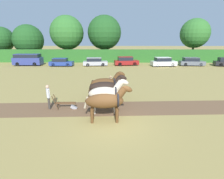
{
  "coord_description": "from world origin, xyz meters",
  "views": [
    {
      "loc": [
        0.08,
        -9.34,
        4.7
      ],
      "look_at": [
        -0.09,
        3.09,
        1.1
      ],
      "focal_mm": 28.0,
      "sensor_mm": 36.0,
      "label": 1
    }
  ],
  "objects_px": {
    "tree_center": "(67,33)",
    "parked_car_center_left": "(95,62)",
    "tree_center_right": "(104,33)",
    "draft_horse_lead_left": "(106,101)",
    "parked_car_right": "(191,62)",
    "parked_car_left": "(61,62)",
    "parked_car_center_right": "(163,62)",
    "farmer_beside_team": "(111,83)",
    "tree_center_left": "(28,40)",
    "draft_horse_trail_right": "(106,83)",
    "tree_left": "(2,39)",
    "tree_right": "(195,33)",
    "plow": "(67,105)",
    "parked_car_center": "(126,61)",
    "farmer_at_plow": "(48,95)",
    "draft_horse_trail_left": "(106,87)",
    "draft_horse_lead_right": "(106,94)",
    "parked_van": "(28,60)"
  },
  "relations": [
    {
      "from": "tree_center",
      "to": "parked_car_right",
      "type": "distance_m",
      "value": 26.51
    },
    {
      "from": "farmer_at_plow",
      "to": "parked_car_left",
      "type": "height_order",
      "value": "farmer_at_plow"
    },
    {
      "from": "tree_center_right",
      "to": "farmer_at_plow",
      "type": "bearing_deg",
      "value": -94.36
    },
    {
      "from": "draft_horse_lead_right",
      "to": "parked_car_left",
      "type": "distance_m",
      "value": 22.45
    },
    {
      "from": "tree_center_left",
      "to": "draft_horse_lead_right",
      "type": "relative_size",
      "value": 2.91
    },
    {
      "from": "tree_center",
      "to": "draft_horse_trail_left",
      "type": "relative_size",
      "value": 3.44
    },
    {
      "from": "draft_horse_lead_right",
      "to": "plow",
      "type": "height_order",
      "value": "draft_horse_lead_right"
    },
    {
      "from": "parked_car_left",
      "to": "parked_car_center_right",
      "type": "height_order",
      "value": "parked_car_center_right"
    },
    {
      "from": "tree_center_left",
      "to": "tree_right",
      "type": "distance_m",
      "value": 38.08
    },
    {
      "from": "tree_center",
      "to": "farmer_at_plow",
      "type": "bearing_deg",
      "value": -78.33
    },
    {
      "from": "tree_left",
      "to": "farmer_beside_team",
      "type": "distance_m",
      "value": 38.36
    },
    {
      "from": "farmer_beside_team",
      "to": "parked_car_right",
      "type": "height_order",
      "value": "farmer_beside_team"
    },
    {
      "from": "draft_horse_trail_right",
      "to": "parked_car_center_left",
      "type": "height_order",
      "value": "draft_horse_trail_right"
    },
    {
      "from": "parked_car_right",
      "to": "plow",
      "type": "bearing_deg",
      "value": -126.27
    },
    {
      "from": "farmer_beside_team",
      "to": "tree_center_left",
      "type": "bearing_deg",
      "value": 110.64
    },
    {
      "from": "farmer_at_plow",
      "to": "parked_car_center_left",
      "type": "distance_m",
      "value": 20.46
    },
    {
      "from": "plow",
      "to": "parked_car_center",
      "type": "height_order",
      "value": "parked_car_center"
    },
    {
      "from": "tree_center_right",
      "to": "parked_car_center",
      "type": "xyz_separation_m",
      "value": [
        4.42,
        -8.6,
        -5.33
      ]
    },
    {
      "from": "plow",
      "to": "parked_car_left",
      "type": "height_order",
      "value": "parked_car_left"
    },
    {
      "from": "tree_right",
      "to": "plow",
      "type": "distance_m",
      "value": 36.82
    },
    {
      "from": "tree_right",
      "to": "plow",
      "type": "relative_size",
      "value": 5.47
    },
    {
      "from": "tree_center",
      "to": "tree_center_right",
      "type": "xyz_separation_m",
      "value": [
        8.28,
        0.65,
        0.04
      ]
    },
    {
      "from": "tree_left",
      "to": "parked_van",
      "type": "distance_m",
      "value": 15.5
    },
    {
      "from": "tree_center_left",
      "to": "tree_right",
      "type": "bearing_deg",
      "value": -1.85
    },
    {
      "from": "draft_horse_lead_left",
      "to": "draft_horse_trail_right",
      "type": "distance_m",
      "value": 3.86
    },
    {
      "from": "farmer_beside_team",
      "to": "parked_car_center",
      "type": "bearing_deg",
      "value": 66.4
    },
    {
      "from": "draft_horse_lead_left",
      "to": "parked_car_right",
      "type": "xyz_separation_m",
      "value": [
        14.52,
        22.67,
        -0.53
      ]
    },
    {
      "from": "tree_left",
      "to": "parked_car_center_left",
      "type": "height_order",
      "value": "tree_left"
    },
    {
      "from": "tree_center_right",
      "to": "parked_car_center_left",
      "type": "xyz_separation_m",
      "value": [
        -1.25,
        -9.32,
        -5.38
      ]
    },
    {
      "from": "draft_horse_trail_left",
      "to": "farmer_beside_team",
      "type": "bearing_deg",
      "value": 81.9
    },
    {
      "from": "tree_left",
      "to": "draft_horse_lead_left",
      "type": "xyz_separation_m",
      "value": [
        26.3,
        -33.07,
        -3.38
      ]
    },
    {
      "from": "draft_horse_trail_right",
      "to": "parked_car_center_left",
      "type": "distance_m",
      "value": 18.64
    },
    {
      "from": "parked_car_center_left",
      "to": "parked_car_right",
      "type": "height_order",
      "value": "parked_car_right"
    },
    {
      "from": "tree_left",
      "to": "draft_horse_trail_left",
      "type": "relative_size",
      "value": 2.66
    },
    {
      "from": "tree_center",
      "to": "parked_car_center_left",
      "type": "distance_m",
      "value": 12.37
    },
    {
      "from": "tree_center_left",
      "to": "parked_car_left",
      "type": "bearing_deg",
      "value": -45.62
    },
    {
      "from": "plow",
      "to": "parked_car_right",
      "type": "relative_size",
      "value": 0.38
    },
    {
      "from": "draft_horse_lead_left",
      "to": "draft_horse_lead_right",
      "type": "bearing_deg",
      "value": 89.92
    },
    {
      "from": "tree_center",
      "to": "parked_car_center_left",
      "type": "relative_size",
      "value": 2.18
    },
    {
      "from": "plow",
      "to": "tree_left",
      "type": "bearing_deg",
      "value": 123.98
    },
    {
      "from": "draft_horse_trail_right",
      "to": "parked_car_center_right",
      "type": "relative_size",
      "value": 0.63
    },
    {
      "from": "tree_center_left",
      "to": "parked_car_center_right",
      "type": "relative_size",
      "value": 1.77
    },
    {
      "from": "tree_center_left",
      "to": "parked_car_right",
      "type": "xyz_separation_m",
      "value": [
        34.24,
        -9.98,
        -3.8
      ]
    },
    {
      "from": "draft_horse_trail_right",
      "to": "parked_car_center_right",
      "type": "distance_m",
      "value": 20.31
    },
    {
      "from": "tree_center",
      "to": "parked_car_center_right",
      "type": "height_order",
      "value": "tree_center"
    },
    {
      "from": "parked_car_center_left",
      "to": "farmer_at_plow",
      "type": "bearing_deg",
      "value": -98.09
    },
    {
      "from": "parked_car_left",
      "to": "draft_horse_trail_left",
      "type": "bearing_deg",
      "value": -64.21
    },
    {
      "from": "draft_horse_trail_right",
      "to": "plow",
      "type": "xyz_separation_m",
      "value": [
        -2.62,
        -2.07,
        -1.01
      ]
    },
    {
      "from": "draft_horse_trail_right",
      "to": "parked_car_center_right",
      "type": "xyz_separation_m",
      "value": [
        9.38,
        18.01,
        -0.56
      ]
    },
    {
      "from": "farmer_at_plow",
      "to": "plow",
      "type": "bearing_deg",
      "value": -26.46
    }
  ]
}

